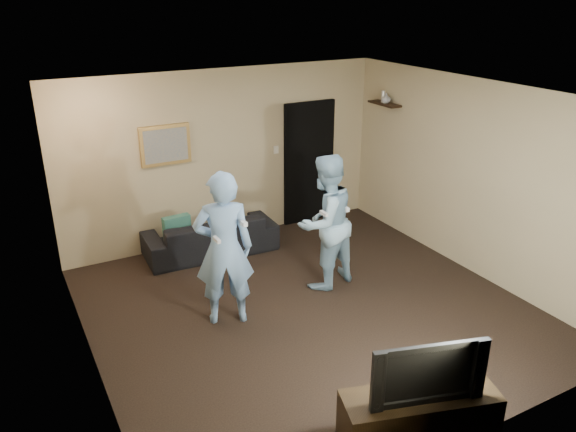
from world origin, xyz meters
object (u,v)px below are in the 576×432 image
tv_console (419,418)px  television (424,367)px  wii_player_left (224,249)px  sofa (210,235)px  wii_player_right (325,222)px

tv_console → television: bearing=0.0°
tv_console → wii_player_left: bearing=122.0°
sofa → television: television is taller
wii_player_left → sofa: bearing=74.3°
sofa → television: (0.19, -4.36, 0.49)m
tv_console → sofa: bearing=109.4°
wii_player_right → sofa: bearing=120.9°
wii_player_left → television: bearing=-75.0°
wii_player_left → tv_console: bearing=-75.0°
television → tv_console: bearing=0.0°
sofa → television: bearing=95.0°
television → sofa: bearing=109.4°
tv_console → wii_player_right: wii_player_right is taller
sofa → tv_console: bearing=95.0°
tv_console → television: size_ratio=1.36×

